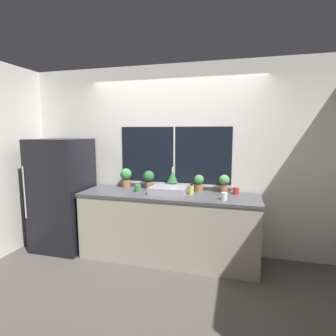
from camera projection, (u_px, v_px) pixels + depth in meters
name	position (u px, v px, depth m)	size (l,w,h in m)	color
ground_plane	(162.00, 270.00, 3.35)	(14.00, 14.00, 0.00)	#4C4742
wall_back	(175.00, 159.00, 3.86)	(8.00, 0.09, 2.70)	silver
wall_left	(72.00, 152.00, 5.18)	(0.06, 7.00, 2.70)	silver
wall_right	(331.00, 158.00, 4.03)	(0.06, 7.00, 2.70)	silver
counter	(168.00, 226.00, 3.60)	(2.41, 0.67, 0.92)	#B2A893
refrigerator	(63.00, 194.00, 3.93)	(0.75, 0.72, 1.65)	black
sink	(169.00, 190.00, 3.57)	(0.49, 0.42, 0.33)	#ADADB2
potted_plant_far_left	(126.00, 177.00, 3.94)	(0.17, 0.17, 0.28)	#9E6B4C
potted_plant_left	(149.00, 178.00, 3.85)	(0.16, 0.16, 0.26)	#9E6B4C
potted_plant_center	(172.00, 179.00, 3.76)	(0.16, 0.16, 0.28)	#9E6B4C
potted_plant_right	(199.00, 182.00, 3.67)	(0.14, 0.14, 0.23)	#9E6B4C
potted_plant_far_right	(224.00, 182.00, 3.58)	(0.14, 0.14, 0.25)	#9E6B4C
soap_bottle	(191.00, 190.00, 3.50)	(0.07, 0.07, 0.15)	#DBD14C
mug_white	(224.00, 196.00, 3.20)	(0.07, 0.07, 0.09)	white
mug_green	(138.00, 188.00, 3.66)	(0.09, 0.09, 0.10)	#38844C
mug_red	(236.00, 191.00, 3.50)	(0.08, 0.08, 0.09)	#B72D28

